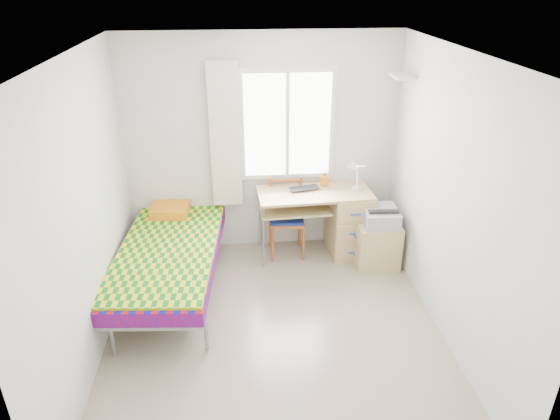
{
  "coord_description": "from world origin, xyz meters",
  "views": [
    {
      "loc": [
        -0.31,
        -3.84,
        3.18
      ],
      "look_at": [
        0.1,
        0.55,
        1.04
      ],
      "focal_mm": 32.0,
      "sensor_mm": 36.0,
      "label": 1
    }
  ],
  "objects_px": {
    "desk": "(343,220)",
    "chair": "(287,213)",
    "bed": "(169,251)",
    "cabinet": "(376,244)",
    "printer": "(380,216)"
  },
  "relations": [
    {
      "from": "chair",
      "to": "printer",
      "type": "height_order",
      "value": "chair"
    },
    {
      "from": "chair",
      "to": "bed",
      "type": "bearing_deg",
      "value": -148.92
    },
    {
      "from": "desk",
      "to": "chair",
      "type": "distance_m",
      "value": 0.69
    },
    {
      "from": "cabinet",
      "to": "desk",
      "type": "bearing_deg",
      "value": 136.71
    },
    {
      "from": "bed",
      "to": "printer",
      "type": "height_order",
      "value": "bed"
    },
    {
      "from": "desk",
      "to": "chair",
      "type": "xyz_separation_m",
      "value": [
        -0.68,
        0.09,
        0.08
      ]
    },
    {
      "from": "cabinet",
      "to": "printer",
      "type": "xyz_separation_m",
      "value": [
        0.02,
        -0.0,
        0.37
      ]
    },
    {
      "from": "bed",
      "to": "chair",
      "type": "bearing_deg",
      "value": 31.22
    },
    {
      "from": "desk",
      "to": "cabinet",
      "type": "height_order",
      "value": "desk"
    },
    {
      "from": "desk",
      "to": "printer",
      "type": "bearing_deg",
      "value": -44.75
    },
    {
      "from": "desk",
      "to": "chair",
      "type": "bearing_deg",
      "value": 169.89
    },
    {
      "from": "bed",
      "to": "chair",
      "type": "distance_m",
      "value": 1.5
    },
    {
      "from": "chair",
      "to": "cabinet",
      "type": "bearing_deg",
      "value": -17.09
    },
    {
      "from": "cabinet",
      "to": "printer",
      "type": "height_order",
      "value": "printer"
    },
    {
      "from": "chair",
      "to": "cabinet",
      "type": "height_order",
      "value": "chair"
    }
  ]
}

